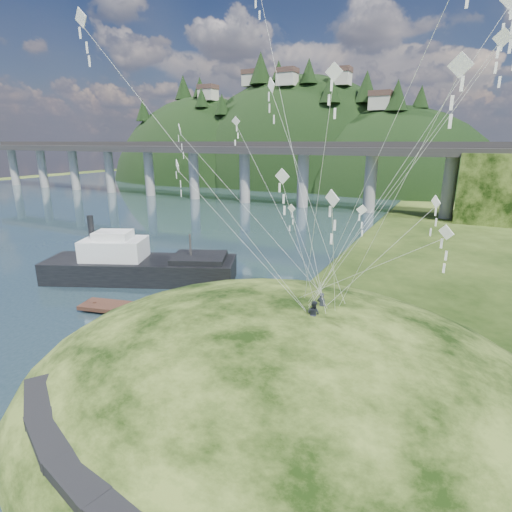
% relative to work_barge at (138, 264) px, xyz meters
% --- Properties ---
extents(ground, '(320.00, 320.00, 0.00)m').
position_rel_work_barge_xyz_m(ground, '(14.41, -12.87, -1.83)').
color(ground, black).
rests_on(ground, ground).
extents(grass_hill, '(36.00, 32.00, 13.00)m').
position_rel_work_barge_xyz_m(grass_hill, '(22.41, -10.87, -3.33)').
color(grass_hill, black).
rests_on(grass_hill, ground).
extents(footpath, '(22.29, 5.84, 0.83)m').
position_rel_work_barge_xyz_m(footpath, '(21.87, -22.61, 0.25)').
color(footpath, black).
rests_on(footpath, ground).
extents(bridge, '(160.00, 11.00, 15.00)m').
position_rel_work_barge_xyz_m(bridge, '(-12.05, 57.20, 7.87)').
color(bridge, '#2D2B2B').
rests_on(bridge, ground).
extents(far_ridge, '(153.00, 70.00, 94.50)m').
position_rel_work_barge_xyz_m(far_ridge, '(-29.17, 109.31, -9.27)').
color(far_ridge, black).
rests_on(far_ridge, ground).
extents(work_barge, '(21.40, 13.63, 7.31)m').
position_rel_work_barge_xyz_m(work_barge, '(0.00, 0.00, 0.00)').
color(work_barge, black).
rests_on(work_barge, ground).
extents(wooden_dock, '(14.89, 5.77, 1.05)m').
position_rel_work_barge_xyz_m(wooden_dock, '(8.28, -6.57, -1.37)').
color(wooden_dock, '#381F17').
rests_on(wooden_dock, ground).
extents(kite_flyers, '(0.98, 2.34, 1.76)m').
position_rel_work_barge_xyz_m(kite_flyers, '(24.10, -9.79, 3.97)').
color(kite_flyers, '#22252D').
rests_on(kite_flyers, ground).
extents(kite_swarm, '(21.16, 16.22, 16.54)m').
position_rel_work_barge_xyz_m(kite_swarm, '(23.96, -10.27, 14.52)').
color(kite_swarm, white).
rests_on(kite_swarm, ground).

